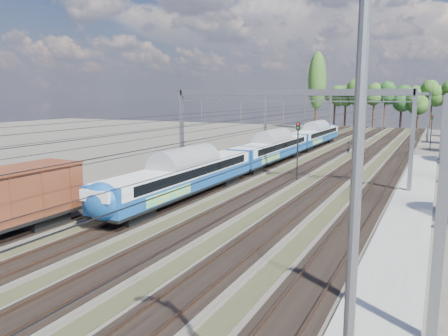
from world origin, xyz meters
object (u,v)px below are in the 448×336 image
at_px(emu_train, 272,145).
at_px(signal_near, 298,145).
at_px(worker, 349,147).
at_px(lamp_post, 349,225).
at_px(signal_far, 431,128).

relative_size(emu_train, signal_near, 10.46).
bearing_deg(signal_near, worker, 90.57).
distance_m(signal_near, lamp_post, 34.63).
height_order(emu_train, signal_near, signal_near).
height_order(emu_train, worker, emu_train).
xyz_separation_m(signal_near, signal_far, (11.09, 34.09, -0.24)).
distance_m(signal_far, lamp_post, 66.92).
bearing_deg(worker, emu_train, 172.31).
bearing_deg(signal_far, worker, -136.57).
xyz_separation_m(signal_far, lamp_post, (-0.18, -66.88, 2.52)).
xyz_separation_m(emu_train, lamp_post, (16.63, -41.06, 3.49)).
bearing_deg(lamp_post, worker, 116.39).
relative_size(worker, lamp_post, 0.17).
relative_size(worker, signal_near, 0.31).
height_order(signal_near, signal_far, signal_near).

